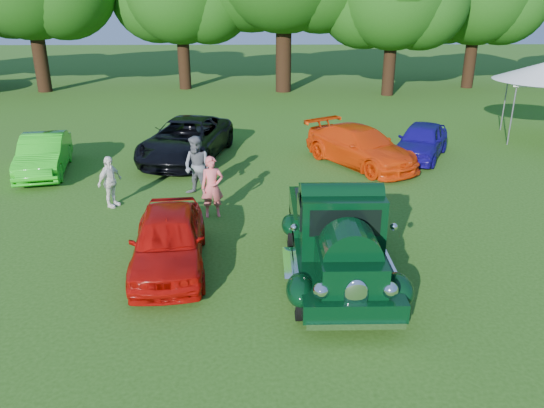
{
  "coord_description": "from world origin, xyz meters",
  "views": [
    {
      "loc": [
        -0.86,
        -10.3,
        5.68
      ],
      "look_at": [
        -0.63,
        1.4,
        1.1
      ],
      "focal_mm": 35.0,
      "sensor_mm": 36.0,
      "label": 1
    }
  ],
  "objects_px": {
    "back_car_black": "(186,140)",
    "back_car_blue": "(421,141)",
    "hero_pickup": "(338,238)",
    "red_convertible": "(169,239)",
    "spectator_white": "(110,182)",
    "back_car_lime": "(44,155)",
    "spectator_pink": "(212,187)",
    "spectator_grey": "(197,167)",
    "back_car_orange": "(361,147)"
  },
  "relations": [
    {
      "from": "back_car_orange",
      "to": "spectator_grey",
      "type": "distance_m",
      "value": 6.29
    },
    {
      "from": "back_car_lime",
      "to": "red_convertible",
      "type": "bearing_deg",
      "value": -64.2
    },
    {
      "from": "spectator_pink",
      "to": "spectator_white",
      "type": "bearing_deg",
      "value": 154.37
    },
    {
      "from": "hero_pickup",
      "to": "back_car_blue",
      "type": "xyz_separation_m",
      "value": [
        4.37,
        8.96,
        -0.21
      ]
    },
    {
      "from": "back_car_lime",
      "to": "spectator_grey",
      "type": "bearing_deg",
      "value": -35.15
    },
    {
      "from": "hero_pickup",
      "to": "red_convertible",
      "type": "bearing_deg",
      "value": 173.7
    },
    {
      "from": "hero_pickup",
      "to": "back_car_orange",
      "type": "bearing_deg",
      "value": 76.59
    },
    {
      "from": "red_convertible",
      "to": "spectator_grey",
      "type": "relative_size",
      "value": 2.13
    },
    {
      "from": "hero_pickup",
      "to": "spectator_grey",
      "type": "xyz_separation_m",
      "value": [
        -3.56,
        4.99,
        0.06
      ]
    },
    {
      "from": "spectator_pink",
      "to": "spectator_white",
      "type": "distance_m",
      "value": 3.1
    },
    {
      "from": "back_car_black",
      "to": "back_car_blue",
      "type": "xyz_separation_m",
      "value": [
        8.79,
        0.02,
        -0.09
      ]
    },
    {
      "from": "spectator_grey",
      "to": "spectator_white",
      "type": "distance_m",
      "value": 2.56
    },
    {
      "from": "back_car_black",
      "to": "spectator_grey",
      "type": "bearing_deg",
      "value": -67.25
    },
    {
      "from": "back_car_lime",
      "to": "spectator_white",
      "type": "xyz_separation_m",
      "value": [
        3.11,
        -3.2,
        0.1
      ]
    },
    {
      "from": "back_car_blue",
      "to": "spectator_pink",
      "type": "height_order",
      "value": "spectator_pink"
    },
    {
      "from": "back_car_lime",
      "to": "spectator_grey",
      "type": "distance_m",
      "value": 6.01
    },
    {
      "from": "hero_pickup",
      "to": "spectator_white",
      "type": "distance_m",
      "value": 7.27
    },
    {
      "from": "red_convertible",
      "to": "back_car_lime",
      "type": "bearing_deg",
      "value": 122.04
    },
    {
      "from": "back_car_orange",
      "to": "spectator_white",
      "type": "bearing_deg",
      "value": 173.84
    },
    {
      "from": "spectator_grey",
      "to": "spectator_pink",
      "type": "bearing_deg",
      "value": -39.13
    },
    {
      "from": "back_car_lime",
      "to": "spectator_pink",
      "type": "height_order",
      "value": "spectator_pink"
    },
    {
      "from": "hero_pickup",
      "to": "back_car_orange",
      "type": "height_order",
      "value": "hero_pickup"
    },
    {
      "from": "spectator_pink",
      "to": "spectator_grey",
      "type": "distance_m",
      "value": 1.73
    },
    {
      "from": "back_car_blue",
      "to": "spectator_grey",
      "type": "height_order",
      "value": "spectator_grey"
    },
    {
      "from": "back_car_blue",
      "to": "spectator_pink",
      "type": "xyz_separation_m",
      "value": [
        -7.34,
        -5.6,
        0.2
      ]
    },
    {
      "from": "hero_pickup",
      "to": "red_convertible",
      "type": "xyz_separation_m",
      "value": [
        -3.69,
        0.41,
        -0.2
      ]
    },
    {
      "from": "red_convertible",
      "to": "spectator_grey",
      "type": "bearing_deg",
      "value": 82.53
    },
    {
      "from": "red_convertible",
      "to": "back_car_black",
      "type": "xyz_separation_m",
      "value": [
        -0.72,
        8.54,
        0.08
      ]
    },
    {
      "from": "hero_pickup",
      "to": "back_car_blue",
      "type": "bearing_deg",
      "value": 64.02
    },
    {
      "from": "red_convertible",
      "to": "spectator_pink",
      "type": "bearing_deg",
      "value": 70.49
    },
    {
      "from": "back_car_black",
      "to": "red_convertible",
      "type": "bearing_deg",
      "value": -74.62
    },
    {
      "from": "red_convertible",
      "to": "back_car_blue",
      "type": "distance_m",
      "value": 11.75
    },
    {
      "from": "red_convertible",
      "to": "back_car_blue",
      "type": "height_order",
      "value": "red_convertible"
    },
    {
      "from": "back_car_blue",
      "to": "spectator_grey",
      "type": "xyz_separation_m",
      "value": [
        -7.93,
        -3.97,
        0.27
      ]
    },
    {
      "from": "back_car_black",
      "to": "back_car_orange",
      "type": "height_order",
      "value": "back_car_black"
    },
    {
      "from": "hero_pickup",
      "to": "back_car_lime",
      "type": "bearing_deg",
      "value": 141.05
    },
    {
      "from": "back_car_lime",
      "to": "spectator_pink",
      "type": "distance_m",
      "value": 7.29
    },
    {
      "from": "red_convertible",
      "to": "spectator_grey",
      "type": "distance_m",
      "value": 4.59
    },
    {
      "from": "back_car_lime",
      "to": "spectator_grey",
      "type": "height_order",
      "value": "spectator_grey"
    },
    {
      "from": "spectator_pink",
      "to": "spectator_grey",
      "type": "relative_size",
      "value": 0.92
    },
    {
      "from": "back_car_black",
      "to": "spectator_pink",
      "type": "bearing_deg",
      "value": -64.98
    },
    {
      "from": "hero_pickup",
      "to": "back_car_blue",
      "type": "relative_size",
      "value": 1.33
    },
    {
      "from": "back_car_blue",
      "to": "spectator_pink",
      "type": "relative_size",
      "value": 2.25
    },
    {
      "from": "back_car_blue",
      "to": "spectator_white",
      "type": "distance_m",
      "value": 11.41
    },
    {
      "from": "hero_pickup",
      "to": "back_car_black",
      "type": "bearing_deg",
      "value": 116.29
    },
    {
      "from": "back_car_blue",
      "to": "spectator_white",
      "type": "relative_size",
      "value": 2.55
    },
    {
      "from": "red_convertible",
      "to": "spectator_pink",
      "type": "xyz_separation_m",
      "value": [
        0.72,
        2.95,
        0.18
      ]
    },
    {
      "from": "red_convertible",
      "to": "back_car_lime",
      "type": "distance_m",
      "value": 8.78
    },
    {
      "from": "back_car_lime",
      "to": "back_car_blue",
      "type": "height_order",
      "value": "back_car_lime"
    },
    {
      "from": "spectator_white",
      "to": "spectator_pink",
      "type": "bearing_deg",
      "value": -76.07
    }
  ]
}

